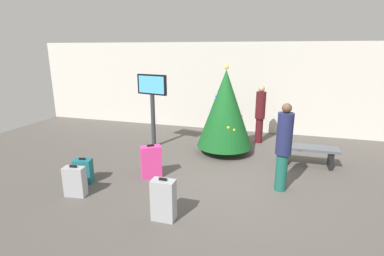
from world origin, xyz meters
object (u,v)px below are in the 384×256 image
traveller_1 (284,145)px  flight_info_kiosk (152,97)px  holiday_tree (225,109)px  suitcase_1 (75,182)px  traveller_0 (260,113)px  suitcase_2 (151,162)px  waiting_bench (308,152)px  suitcase_3 (83,171)px  suitcase_0 (164,200)px

traveller_1 → flight_info_kiosk: bearing=153.5°
holiday_tree → suitcase_1: bearing=-126.0°
traveller_0 → suitcase_2: 3.80m
flight_info_kiosk → waiting_bench: size_ratio=1.54×
waiting_bench → traveller_1: traveller_1 is taller
flight_info_kiosk → suitcase_2: (0.77, -1.90, -1.09)m
waiting_bench → flight_info_kiosk: bearing=176.1°
holiday_tree → flight_info_kiosk: holiday_tree is taller
flight_info_kiosk → traveller_0: 3.14m
traveller_1 → suitcase_1: traveller_1 is taller
holiday_tree → suitcase_3: bearing=-133.7°
suitcase_0 → suitcase_3: suitcase_0 is taller
waiting_bench → traveller_1: bearing=-113.2°
suitcase_2 → traveller_0: bearing=56.5°
suitcase_1 → waiting_bench: bearing=32.7°
flight_info_kiosk → traveller_1: size_ratio=1.17×
flight_info_kiosk → suitcase_3: flight_info_kiosk is taller
flight_info_kiosk → suitcase_0: 3.88m
holiday_tree → waiting_bench: (2.07, -0.34, -0.85)m
suitcase_3 → waiting_bench: bearing=26.4°
traveller_1 → suitcase_1: bearing=-160.2°
holiday_tree → suitcase_0: size_ratio=3.18×
suitcase_1 → suitcase_0: bearing=-8.1°
flight_info_kiosk → traveller_1: flight_info_kiosk is taller
suitcase_1 → suitcase_2: size_ratio=0.83×
waiting_bench → traveller_0: size_ratio=0.78×
suitcase_0 → suitcase_2: suitcase_2 is taller
traveller_0 → suitcase_2: traveller_0 is taller
holiday_tree → traveller_0: bearing=54.7°
holiday_tree → suitcase_0: bearing=-96.4°
holiday_tree → suitcase_3: size_ratio=4.27×
traveller_1 → suitcase_1: 4.01m
traveller_1 → suitcase_2: size_ratio=2.35×
waiting_bench → suitcase_3: suitcase_3 is taller
waiting_bench → traveller_0: 2.03m
suitcase_2 → traveller_1: bearing=3.6°
suitcase_2 → suitcase_3: bearing=-152.6°
traveller_1 → suitcase_2: 2.76m
suitcase_0 → suitcase_3: (-2.11, 0.80, -0.09)m
waiting_bench → suitcase_0: (-2.45, -3.07, -0.01)m
holiday_tree → suitcase_1: 3.98m
flight_info_kiosk → waiting_bench: (4.09, -0.28, -1.08)m
traveller_1 → suitcase_3: bearing=-168.3°
suitcase_3 → suitcase_0: bearing=-20.8°
flight_info_kiosk → suitcase_1: flight_info_kiosk is taller
suitcase_3 → holiday_tree: bearing=46.3°
suitcase_0 → suitcase_1: bearing=171.9°
traveller_1 → suitcase_0: bearing=-138.6°
suitcase_1 → suitcase_3: bearing=111.4°
traveller_1 → suitcase_2: bearing=-176.4°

